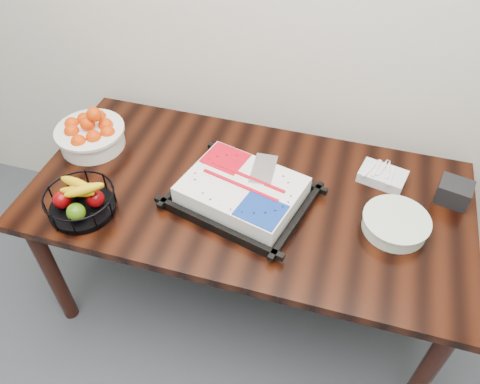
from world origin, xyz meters
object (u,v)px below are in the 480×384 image
(cake_tray, at_px, (242,192))
(plate_stack, at_px, (395,224))
(fruit_basket, at_px, (80,200))
(table, at_px, (248,206))
(napkin_box, at_px, (454,192))
(tangerine_bowl, at_px, (90,131))

(cake_tray, relative_size, plate_stack, 2.35)
(cake_tray, relative_size, fruit_basket, 2.18)
(table, height_order, napkin_box, napkin_box)
(table, distance_m, plate_stack, 0.60)
(fruit_basket, height_order, plate_stack, fruit_basket)
(fruit_basket, bearing_deg, plate_stack, 11.88)
(fruit_basket, relative_size, napkin_box, 2.18)
(cake_tray, height_order, plate_stack, cake_tray)
(tangerine_bowl, height_order, plate_stack, tangerine_bowl)
(cake_tray, xyz_separation_m, fruit_basket, (-0.59, -0.23, 0.01))
(table, bearing_deg, plate_stack, -3.29)
(cake_tray, xyz_separation_m, tangerine_bowl, (-0.75, 0.14, 0.04))
(tangerine_bowl, bearing_deg, table, -6.79)
(tangerine_bowl, bearing_deg, plate_stack, -5.27)
(tangerine_bowl, distance_m, plate_stack, 1.36)
(table, distance_m, tangerine_bowl, 0.79)
(table, xyz_separation_m, napkin_box, (0.80, 0.19, 0.13))
(tangerine_bowl, relative_size, plate_stack, 1.21)
(table, bearing_deg, napkin_box, 13.27)
(cake_tray, height_order, napkin_box, cake_tray)
(table, xyz_separation_m, cake_tray, (-0.01, -0.05, 0.13))
(tangerine_bowl, relative_size, napkin_box, 2.45)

